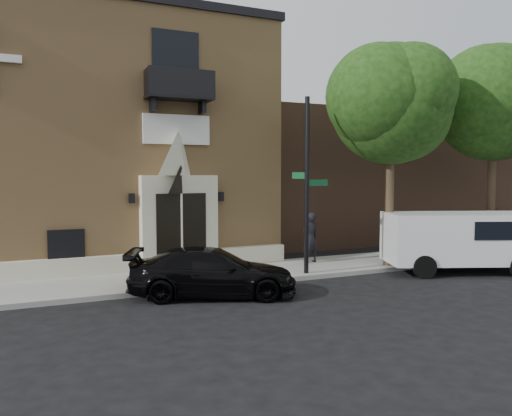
{
  "coord_description": "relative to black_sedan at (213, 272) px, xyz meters",
  "views": [
    {
      "loc": [
        -5.47,
        -13.72,
        3.42
      ],
      "look_at": [
        1.53,
        2.0,
        2.22
      ],
      "focal_mm": 35.0,
      "sensor_mm": 36.0,
      "label": 1
    }
  ],
  "objects": [
    {
      "name": "ground",
      "position": [
        1.01,
        0.73,
        -0.67
      ],
      "size": [
        120.0,
        120.0,
        0.0
      ],
      "primitive_type": "plane",
      "color": "black",
      "rests_on": "ground"
    },
    {
      "name": "sidewalk",
      "position": [
        2.01,
        2.23,
        -0.6
      ],
      "size": [
        42.0,
        3.0,
        0.15
      ],
      "primitive_type": "cube",
      "color": "gray",
      "rests_on": "ground"
    },
    {
      "name": "church",
      "position": [
        -1.98,
        8.68,
        3.96
      ],
      "size": [
        12.2,
        11.01,
        9.3
      ],
      "color": "tan",
      "rests_on": "ground"
    },
    {
      "name": "neighbour_building",
      "position": [
        13.01,
        9.73,
        2.53
      ],
      "size": [
        18.0,
        8.0,
        6.4
      ],
      "primitive_type": "cube",
      "color": "brown",
      "rests_on": "ground"
    },
    {
      "name": "street_tree_left",
      "position": [
        7.03,
        1.07,
        5.19
      ],
      "size": [
        4.97,
        4.38,
        7.77
      ],
      "color": "#38281C",
      "rests_on": "sidewalk"
    },
    {
      "name": "street_tree_mid",
      "position": [
        12.03,
        1.07,
        5.52
      ],
      "size": [
        5.21,
        4.64,
        8.25
      ],
      "color": "#38281C",
      "rests_on": "sidewalk"
    },
    {
      "name": "black_sedan",
      "position": [
        0.0,
        0.0,
        0.0
      ],
      "size": [
        5.0,
        3.4,
        1.35
      ],
      "primitive_type": "imported",
      "rotation": [
        0.0,
        0.0,
        1.21
      ],
      "color": "black",
      "rests_on": "ground"
    },
    {
      "name": "cargo_van",
      "position": [
        9.07,
        -0.37,
        0.48
      ],
      "size": [
        5.4,
        3.71,
        2.06
      ],
      "rotation": [
        0.0,
        0.0,
        -0.38
      ],
      "color": "silver",
      "rests_on": "ground"
    },
    {
      "name": "street_sign",
      "position": [
        3.63,
        1.12,
        2.36
      ],
      "size": [
        0.93,
        0.91,
        5.73
      ],
      "rotation": [
        0.0,
        0.0,
        0.09
      ],
      "color": "black",
      "rests_on": "sidewalk"
    },
    {
      "name": "fire_hydrant",
      "position": [
        7.82,
        1.12,
        -0.14
      ],
      "size": [
        0.44,
        0.36,
        0.78
      ],
      "color": "#A00A1E",
      "rests_on": "sidewalk"
    },
    {
      "name": "dumpster",
      "position": [
        9.08,
        1.4,
        0.04
      ],
      "size": [
        1.84,
        1.25,
        1.1
      ],
      "rotation": [
        0.0,
        0.0,
        0.19
      ],
      "color": "#103B1B",
      "rests_on": "sidewalk"
    },
    {
      "name": "planter",
      "position": [
        0.39,
        2.71,
        -0.14
      ],
      "size": [
        0.69,
        0.6,
        0.76
      ],
      "primitive_type": "imported",
      "rotation": [
        0.0,
        0.0,
        -0.0
      ],
      "color": "#385E2B",
      "rests_on": "sidewalk"
    },
    {
      "name": "pedestrian_near",
      "position": [
        4.72,
        2.73,
        0.39
      ],
      "size": [
        0.74,
        0.56,
        1.83
      ],
      "primitive_type": "imported",
      "rotation": [
        0.0,
        0.0,
        3.33
      ],
      "color": "black",
      "rests_on": "sidewalk"
    },
    {
      "name": "pedestrian_far",
      "position": [
        12.73,
        1.69,
        0.42
      ],
      "size": [
        0.83,
        1.0,
        1.89
      ],
      "primitive_type": "imported",
      "rotation": [
        0.0,
        0.0,
        1.44
      ],
      "color": "#332C23",
      "rests_on": "sidewalk"
    }
  ]
}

